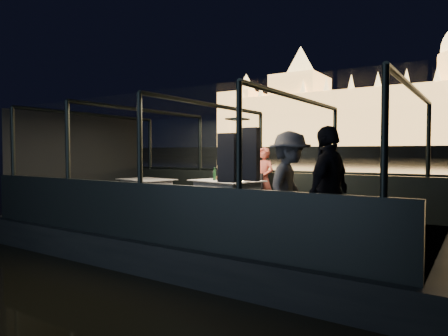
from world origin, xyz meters
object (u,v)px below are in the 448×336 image
Objects in this scene: dining_table_central at (226,198)px; dining_table_aft at (146,192)px; coat_stand at (237,183)px; person_woman_coral at (264,180)px; passenger_dark at (329,193)px; wine_bottle at (214,173)px; chair_port_left at (237,193)px; passenger_stripe at (289,188)px; chair_port_right at (251,194)px; person_man_maroon at (241,179)px.

dining_table_aft is at bearing -179.64° from dining_table_central.
coat_stand is 3.04m from person_woman_coral.
passenger_dark is 6.07× the size of wine_bottle.
chair_port_left reaches higher than dining_table_central.
dining_table_central is at bearing -90.83° from chair_port_left.
person_woman_coral is at bearing 32.22° from chair_port_left.
person_woman_coral reaches higher than wine_bottle.
coat_stand is 2.59m from wine_bottle.
passenger_stripe is 0.84m from passenger_dark.
chair_port_right is 0.58m from person_man_maroon.
dining_table_aft is (-2.38, -0.01, 0.00)m from dining_table_central.
wine_bottle is (-0.71, -0.94, 0.17)m from person_woman_coral.
person_woman_coral is at bearing 15.75° from dining_table_aft.
chair_port_right is (2.74, 0.46, 0.06)m from dining_table_aft.
wine_bottle is at bearing 132.29° from coat_stand.
passenger_dark is (2.68, -2.75, 0.40)m from chair_port_right.
dining_table_central is 0.84× the size of passenger_dark.
person_woman_coral reaches higher than dining_table_aft.
coat_stand is (1.17, -2.51, 0.45)m from chair_port_right.
person_man_maroon is (2.33, 0.73, 0.36)m from dining_table_aft.
dining_table_central is 0.59m from wine_bottle.
dining_table_central is 5.11× the size of wine_bottle.
dining_table_central is 1.01× the size of person_man_maroon.
chair_port_right is 0.52× the size of passenger_dark.
passenger_stripe is at bearing -39.18° from dining_table_central.
person_man_maroon is (-1.58, 2.78, -0.15)m from coat_stand.
passenger_stripe is at bearing -41.18° from chair_port_right.
dining_table_aft is 0.79× the size of passenger_stripe.
chair_port_right is at bearing 114.91° from coat_stand.
dining_table_central is 2.62m from coat_stand.
chair_port_right is 3.15× the size of wine_bottle.
dining_table_central is 2.38m from dining_table_aft.
dining_table_central is at bearing 33.77° from wine_bottle.
passenger_dark reaches higher than chair_port_right.
person_woman_coral reaches higher than chair_port_left.
chair_port_right is 0.60× the size of person_woman_coral.
coat_stand is 1.15× the size of passenger_stripe.
coat_stand is 6.83× the size of wine_bottle.
chair_port_left is 0.68m from person_woman_coral.
passenger_stripe is (2.36, -2.60, 0.10)m from person_man_maroon.
person_man_maroon is 4.32m from passenger_dark.
coat_stand is (1.53, -2.06, 0.51)m from dining_table_central.
person_man_maroon is at bearing 94.02° from dining_table_central.
person_woman_coral is at bearing 109.83° from coat_stand.
coat_stand reaches higher than chair_port_right.
coat_stand reaches higher than passenger_dark.
coat_stand is at bearing 96.15° from passenger_stripe.
chair_port_right is 0.53× the size of passenger_stripe.
wine_bottle is at bearing -115.15° from person_woman_coral.
passenger_stripe is (2.32, -2.33, 0.40)m from chair_port_left.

